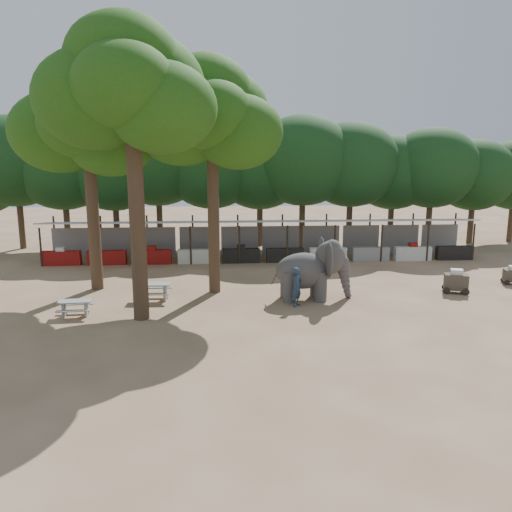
{
  "coord_description": "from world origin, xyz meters",
  "views": [
    {
      "loc": [
        -2.61,
        -18.22,
        6.65
      ],
      "look_at": [
        -1.0,
        5.0,
        2.0
      ],
      "focal_mm": 35.0,
      "sensor_mm": 36.0,
      "label": 1
    }
  ],
  "objects": [
    {
      "name": "yard_tree_left",
      "position": [
        -9.13,
        7.19,
        8.2
      ],
      "size": [
        7.1,
        6.9,
        11.02
      ],
      "color": "#332316",
      "rests_on": "ground"
    },
    {
      "name": "picnic_table_far",
      "position": [
        -5.85,
        4.72,
        0.53
      ],
      "size": [
        1.65,
        1.49,
        0.81
      ],
      "rotation": [
        0.0,
        0.0,
        -0.02
      ],
      "color": "gray",
      "rests_on": "ground"
    },
    {
      "name": "vendor_stalls",
      "position": [
        -0.0,
        13.84,
        1.18
      ],
      "size": [
        28.0,
        2.99,
        2.8
      ],
      "color": "#9B9DA3",
      "rests_on": "ground"
    },
    {
      "name": "backdrop_trees",
      "position": [
        0.0,
        19.0,
        5.51
      ],
      "size": [
        46.46,
        5.95,
        8.33
      ],
      "color": "#332316",
      "rests_on": "ground"
    },
    {
      "name": "cart_front",
      "position": [
        8.93,
        4.98,
        0.59
      ],
      "size": [
        1.42,
        1.17,
        1.2
      ],
      "rotation": [
        0.0,
        0.0,
        -0.34
      ],
      "color": "#342D25",
      "rests_on": "ground"
    },
    {
      "name": "yard_tree_center",
      "position": [
        -6.13,
        2.19,
        9.21
      ],
      "size": [
        7.1,
        6.9,
        12.04
      ],
      "color": "#332316",
      "rests_on": "ground"
    },
    {
      "name": "handler",
      "position": [
        0.73,
        3.3,
        0.9
      ],
      "size": [
        0.73,
        0.78,
        1.79
      ],
      "primitive_type": "imported",
      "rotation": [
        0.0,
        0.0,
        0.94
      ],
      "color": "#26384C",
      "rests_on": "ground"
    },
    {
      "name": "picnic_table_near",
      "position": [
        -8.84,
        2.51,
        0.45
      ],
      "size": [
        1.46,
        1.33,
        0.68
      ],
      "rotation": [
        0.0,
        0.0,
        0.08
      ],
      "color": "gray",
      "rests_on": "ground"
    },
    {
      "name": "elephant",
      "position": [
        1.64,
        4.41,
        1.42
      ],
      "size": [
        3.71,
        2.85,
        2.85
      ],
      "rotation": [
        0.0,
        0.0,
        0.03
      ],
      "color": "#3A3838",
      "rests_on": "ground"
    },
    {
      "name": "yard_tree_back",
      "position": [
        -3.13,
        6.19,
        8.54
      ],
      "size": [
        7.1,
        6.9,
        11.36
      ],
      "color": "#332316",
      "rests_on": "ground"
    },
    {
      "name": "ground",
      "position": [
        0.0,
        0.0,
        0.0
      ],
      "size": [
        100.0,
        100.0,
        0.0
      ],
      "primitive_type": "plane",
      "color": "brown",
      "rests_on": "ground"
    }
  ]
}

